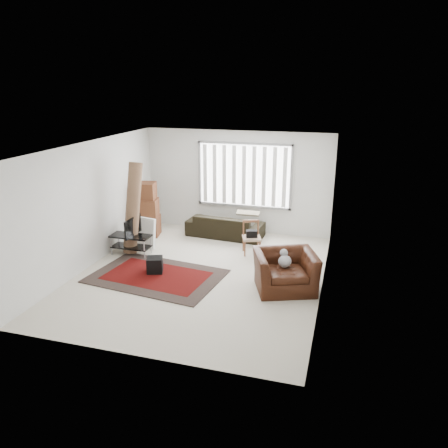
# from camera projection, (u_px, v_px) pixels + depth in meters

# --- Properties ---
(room) EXTENTS (6.00, 6.02, 2.71)m
(room) POSITION_uv_depth(u_px,v_px,m) (209.00, 188.00, 9.15)
(room) COLOR beige
(room) RESTS_ON ground
(persian_rug) EXTENTS (2.84, 2.07, 0.02)m
(persian_rug) POSITION_uv_depth(u_px,v_px,m) (157.00, 276.00, 9.14)
(persian_rug) COLOR black
(persian_rug) RESTS_ON ground
(tv_stand) EXTENTS (0.94, 0.42, 0.47)m
(tv_stand) POSITION_uv_depth(u_px,v_px,m) (131.00, 240.00, 10.23)
(tv_stand) COLOR black
(tv_stand) RESTS_ON ground
(tv) EXTENTS (0.10, 0.76, 0.44)m
(tv) POSITION_uv_depth(u_px,v_px,m) (130.00, 226.00, 10.12)
(tv) COLOR black
(tv) RESTS_ON tv_stand
(subwoofer) EXTENTS (0.42, 0.42, 0.32)m
(subwoofer) POSITION_uv_depth(u_px,v_px,m) (155.00, 265.00, 9.26)
(subwoofer) COLOR black
(subwoofer) RESTS_ON persian_rug
(moving_boxes) EXTENTS (0.67, 0.63, 1.41)m
(moving_boxes) POSITION_uv_depth(u_px,v_px,m) (148.00, 211.00, 11.41)
(moving_boxes) COLOR brown
(moving_boxes) RESTS_ON ground
(white_flatpack) EXTENTS (0.61, 0.29, 0.75)m
(white_flatpack) POSITION_uv_depth(u_px,v_px,m) (145.00, 232.00, 10.67)
(white_flatpack) COLOR silver
(white_flatpack) RESTS_ON ground
(rolled_rug) EXTENTS (0.51, 0.76, 2.15)m
(rolled_rug) POSITION_uv_depth(u_px,v_px,m) (133.00, 208.00, 10.18)
(rolled_rug) COLOR brown
(rolled_rug) RESTS_ON ground
(sofa) EXTENTS (2.05, 1.01, 0.77)m
(sofa) POSITION_uv_depth(u_px,v_px,m) (225.00, 222.00, 11.41)
(sofa) COLOR black
(sofa) RESTS_ON ground
(side_chair) EXTENTS (0.53, 0.53, 0.78)m
(side_chair) POSITION_uv_depth(u_px,v_px,m) (252.00, 236.00, 10.25)
(side_chair) COLOR #9B7D65
(side_chair) RESTS_ON ground
(armchair) EXTENTS (1.45, 1.36, 0.86)m
(armchair) POSITION_uv_depth(u_px,v_px,m) (285.00, 268.00, 8.48)
(armchair) COLOR #36170B
(armchair) RESTS_ON ground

